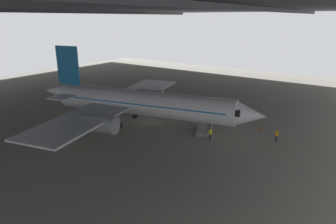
{
  "coord_description": "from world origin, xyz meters",
  "views": [
    {
      "loc": [
        -32.14,
        -26.74,
        15.11
      ],
      "look_at": [
        0.2,
        -4.1,
        2.5
      ],
      "focal_mm": 31.68,
      "sensor_mm": 36.0,
      "label": 1
    }
  ],
  "objects_px": {
    "airplane_main": "(139,103)",
    "traffic_cone_orange": "(261,128)",
    "boarding_stairs": "(205,127)",
    "crew_worker_by_stairs": "(210,133)",
    "crew_worker_near_nose": "(277,135)"
  },
  "relations": [
    {
      "from": "crew_worker_near_nose",
      "to": "crew_worker_by_stairs",
      "type": "xyz_separation_m",
      "value": [
        -4.23,
        7.18,
        -0.02
      ]
    },
    {
      "from": "airplane_main",
      "to": "boarding_stairs",
      "type": "height_order",
      "value": "airplane_main"
    },
    {
      "from": "boarding_stairs",
      "to": "crew_worker_by_stairs",
      "type": "relative_size",
      "value": 2.8
    },
    {
      "from": "crew_worker_by_stairs",
      "to": "traffic_cone_orange",
      "type": "distance_m",
      "value": 8.38
    },
    {
      "from": "airplane_main",
      "to": "traffic_cone_orange",
      "type": "relative_size",
      "value": 57.84
    },
    {
      "from": "boarding_stairs",
      "to": "crew_worker_near_nose",
      "type": "bearing_deg",
      "value": -75.87
    },
    {
      "from": "boarding_stairs",
      "to": "traffic_cone_orange",
      "type": "height_order",
      "value": "boarding_stairs"
    },
    {
      "from": "crew_worker_near_nose",
      "to": "crew_worker_by_stairs",
      "type": "relative_size",
      "value": 1.02
    },
    {
      "from": "airplane_main",
      "to": "traffic_cone_orange",
      "type": "distance_m",
      "value": 17.7
    },
    {
      "from": "airplane_main",
      "to": "boarding_stairs",
      "type": "relative_size",
      "value": 7.6
    },
    {
      "from": "crew_worker_by_stairs",
      "to": "airplane_main",
      "type": "bearing_deg",
      "value": 94.39
    },
    {
      "from": "boarding_stairs",
      "to": "crew_worker_by_stairs",
      "type": "height_order",
      "value": "boarding_stairs"
    },
    {
      "from": "airplane_main",
      "to": "crew_worker_by_stairs",
      "type": "relative_size",
      "value": 21.31
    },
    {
      "from": "crew_worker_by_stairs",
      "to": "traffic_cone_orange",
      "type": "bearing_deg",
      "value": -30.6
    },
    {
      "from": "crew_worker_near_nose",
      "to": "boarding_stairs",
      "type": "bearing_deg",
      "value": 104.13
    }
  ]
}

